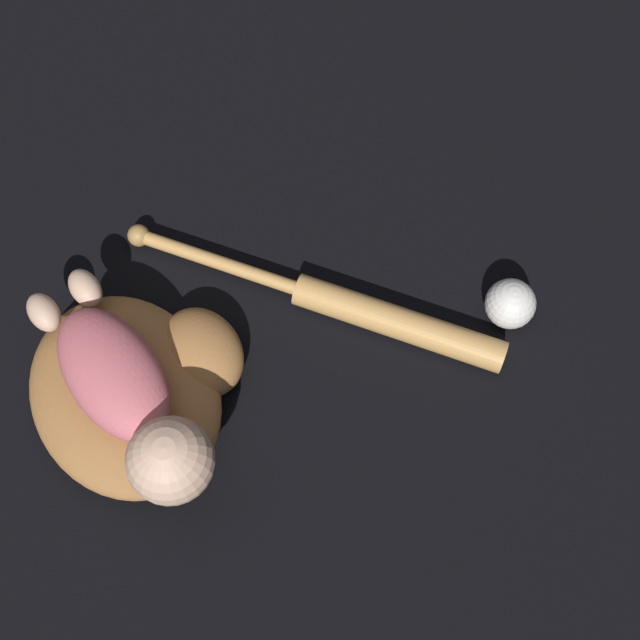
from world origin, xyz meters
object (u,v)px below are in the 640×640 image
(baby_figure, at_px, (132,402))
(baseball, at_px, (510,304))
(baseball_bat, at_px, (361,310))
(baseball_glove, at_px, (138,387))

(baby_figure, bearing_deg, baseball, 67.51)
(baby_figure, distance_m, baseball_bat, 0.36)
(baseball_glove, xyz_separation_m, baseball, (0.25, 0.48, -0.00))
(baseball_glove, height_order, baseball, baseball_glove)
(baseball_bat, distance_m, baseball, 0.22)
(baseball, bearing_deg, baby_figure, -112.49)
(baseball_glove, xyz_separation_m, baseball_bat, (0.11, 0.32, -0.02))
(baseball, bearing_deg, baseball_bat, -130.66)
(baseball_glove, relative_size, baseball_bat, 0.66)
(baby_figure, relative_size, baseball_bat, 0.71)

